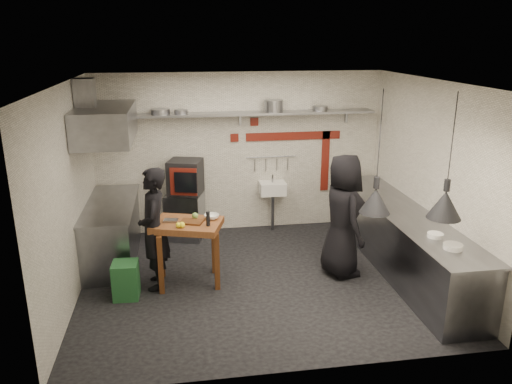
{
  "coord_description": "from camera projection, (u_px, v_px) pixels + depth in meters",
  "views": [
    {
      "loc": [
        -1.06,
        -6.42,
        3.36
      ],
      "look_at": [
        -0.0,
        0.3,
        1.24
      ],
      "focal_mm": 35.0,
      "sensor_mm": 36.0,
      "label": 1
    }
  ],
  "objects": [
    {
      "name": "plate_stack",
      "position": [
        453.0,
        247.0,
        5.95
      ],
      "size": [
        0.24,
        0.24,
        0.07
      ],
      "primitive_type": "cylinder",
      "rotation": [
        0.0,
        0.0,
        0.05
      ],
      "color": "white",
      "rests_on": "counter_right_top"
    },
    {
      "name": "red_band_horiz",
      "position": [
        293.0,
        136.0,
        8.81
      ],
      "size": [
        1.7,
        0.02,
        0.14
      ],
      "primitive_type": "cube",
      "color": "maroon",
      "rests_on": "wall_back"
    },
    {
      "name": "stock_pot",
      "position": [
        274.0,
        106.0,
        8.44
      ],
      "size": [
        0.4,
        0.4,
        0.2
      ],
      "primitive_type": "cylinder",
      "rotation": [
        0.0,
        0.0,
        0.31
      ],
      "color": "slate",
      "rests_on": "back_shelf"
    },
    {
      "name": "green_bin",
      "position": [
        126.0,
        280.0,
        6.66
      ],
      "size": [
        0.35,
        0.35,
        0.5
      ],
      "primitive_type": "cube",
      "rotation": [
        0.0,
        0.0,
        -0.04
      ],
      "color": "#20582A",
      "rests_on": "floor"
    },
    {
      "name": "chef_left",
      "position": [
        154.0,
        229.0,
        6.79
      ],
      "size": [
        0.42,
        0.63,
        1.71
      ],
      "primitive_type": "imported",
      "rotation": [
        0.0,
        0.0,
        -1.56
      ],
      "color": "black",
      "rests_on": "floor"
    },
    {
      "name": "red_tile_b",
      "position": [
        235.0,
        138.0,
        8.66
      ],
      "size": [
        0.14,
        0.02,
        0.14
      ],
      "primitive_type": "cube",
      "color": "maroon",
      "rests_on": "wall_back"
    },
    {
      "name": "wall_right",
      "position": [
        431.0,
        179.0,
        7.17
      ],
      "size": [
        0.04,
        4.2,
        2.8
      ],
      "primitive_type": "cube",
      "color": "white",
      "rests_on": "floor"
    },
    {
      "name": "utensil_rail",
      "position": [
        271.0,
        157.0,
        8.84
      ],
      "size": [
        0.9,
        0.02,
        0.02
      ],
      "primitive_type": "cylinder",
      "rotation": [
        0.0,
        1.57,
        0.0
      ],
      "color": "slate",
      "rests_on": "wall_back"
    },
    {
      "name": "ceiling",
      "position": [
        260.0,
        82.0,
        6.38
      ],
      "size": [
        5.0,
        5.0,
        0.0
      ],
      "primitive_type": "plane",
      "color": "beige",
      "rests_on": "floor"
    },
    {
      "name": "chef_right",
      "position": [
        343.0,
        216.0,
        7.16
      ],
      "size": [
        0.68,
        0.94,
        1.8
      ],
      "primitive_type": "imported",
      "rotation": [
        0.0,
        0.0,
        1.69
      ],
      "color": "black",
      "rests_on": "floor"
    },
    {
      "name": "sink_tap",
      "position": [
        273.0,
        178.0,
        8.82
      ],
      "size": [
        0.03,
        0.03,
        0.14
      ],
      "primitive_type": "cylinder",
      "color": "slate",
      "rests_on": "hand_sink"
    },
    {
      "name": "pan_mid_left",
      "position": [
        181.0,
        112.0,
        8.23
      ],
      "size": [
        0.26,
        0.26,
        0.07
      ],
      "primitive_type": "cylinder",
      "rotation": [
        0.0,
        0.0,
        -0.23
      ],
      "color": "slate",
      "rests_on": "back_shelf"
    },
    {
      "name": "shelf_bracket_right",
      "position": [
        346.0,
        116.0,
        8.84
      ],
      "size": [
        0.04,
        0.06,
        0.24
      ],
      "primitive_type": "cube",
      "color": "slate",
      "rests_on": "wall_back"
    },
    {
      "name": "wall_front",
      "position": [
        295.0,
        249.0,
        4.82
      ],
      "size": [
        5.0,
        0.04,
        2.8
      ],
      "primitive_type": "cube",
      "color": "white",
      "rests_on": "floor"
    },
    {
      "name": "steel_tray",
      "position": [
        171.0,
        221.0,
        6.88
      ],
      "size": [
        0.21,
        0.16,
        0.03
      ],
      "primitive_type": "cube",
      "rotation": [
        0.0,
        0.0,
        -0.18
      ],
      "color": "slate",
      "rests_on": "prep_table"
    },
    {
      "name": "back_shelf",
      "position": [
        241.0,
        114.0,
        8.39
      ],
      "size": [
        4.6,
        0.34,
        0.04
      ],
      "primitive_type": "cube",
      "color": "slate",
      "rests_on": "wall_back"
    },
    {
      "name": "floor",
      "position": [
        259.0,
        280.0,
        7.21
      ],
      "size": [
        5.0,
        5.0,
        0.0
      ],
      "primitive_type": "plane",
      "color": "black",
      "rests_on": "ground"
    },
    {
      "name": "counter_left_top",
      "position": [
        110.0,
        204.0,
        7.61
      ],
      "size": [
        0.76,
        2.0,
        0.03
      ],
      "primitive_type": "cube",
      "color": "slate",
      "rests_on": "counter_left"
    },
    {
      "name": "counter_right",
      "position": [
        402.0,
        242.0,
        7.4
      ],
      "size": [
        0.7,
        3.8,
        0.9
      ],
      "primitive_type": "cube",
      "color": "slate",
      "rests_on": "floor"
    },
    {
      "name": "red_tile_a",
      "position": [
        254.0,
        122.0,
        8.63
      ],
      "size": [
        0.14,
        0.02,
        0.14
      ],
      "primitive_type": "cube",
      "color": "maroon",
      "rests_on": "wall_back"
    },
    {
      "name": "extractor_hood",
      "position": [
        106.0,
        124.0,
        7.25
      ],
      "size": [
        0.78,
        1.6,
        0.5
      ],
      "primitive_type": "cube",
      "color": "slate",
      "rests_on": "ceiling"
    },
    {
      "name": "cutting_board",
      "position": [
        192.0,
        222.0,
        6.84
      ],
      "size": [
        0.36,
        0.3,
        0.02
      ],
      "primitive_type": "cube",
      "rotation": [
        0.0,
        0.0,
        -0.35
      ],
      "color": "#542C13",
      "rests_on": "prep_table"
    },
    {
      "name": "red_band_vert",
      "position": [
        325.0,
        161.0,
        9.05
      ],
      "size": [
        0.14,
        0.02,
        1.1
      ],
      "primitive_type": "cube",
      "color": "maroon",
      "rests_on": "wall_back"
    },
    {
      "name": "shelf_bracket_mid",
      "position": [
        240.0,
        118.0,
        8.56
      ],
      "size": [
        0.04,
        0.06,
        0.24
      ],
      "primitive_type": "cube",
      "color": "slate",
      "rests_on": "wall_back"
    },
    {
      "name": "veg_ball",
      "position": [
        195.0,
        216.0,
        6.96
      ],
      "size": [
        0.09,
        0.09,
        0.09
      ],
      "primitive_type": "sphere",
      "rotation": [
        0.0,
        0.0,
        0.03
      ],
      "color": "olive",
      "rests_on": "prep_table"
    },
    {
      "name": "hand_sink",
      "position": [
        272.0,
        188.0,
        8.87
      ],
      "size": [
        0.46,
        0.34,
        0.22
      ],
      "primitive_type": "cube",
      "color": "white",
      "rests_on": "wall_back"
    },
    {
      "name": "wall_back",
      "position": [
        240.0,
        153.0,
        8.78
      ],
      "size": [
        5.0,
        0.04,
        2.8
      ],
      "primitive_type": "cube",
      "color": "white",
      "rests_on": "floor"
    },
    {
      "name": "pan_right",
      "position": [
        320.0,
        108.0,
        8.58
      ],
      "size": [
        0.31,
        0.31,
        0.08
      ],
      "primitive_type": "cylinder",
      "rotation": [
        0.0,
        0.0,
        -0.24
      ],
      "color": "slate",
      "rests_on": "back_shelf"
    },
    {
      "name": "heat_lamp_far",
      "position": [
        450.0,
        157.0,
        5.58
      ],
      "size": [
        0.45,
        0.45,
        1.46
      ],
      "primitive_type": null,
      "rotation": [
        0.0,
        0.0,
        -0.17
      ],
      "color": "black",
      "rests_on": "ceiling"
    },
    {
      "name": "prep_table",
      "position": [
        188.0,
        253.0,
        7.0
      ],
      "size": [
        1.07,
        0.88,
        0.92
      ],
      "primitive_type": null,
      "rotation": [
        0.0,
        0.0,
        -0.3
      ],
      "color": "brown",
      "rests_on": "floor"
    },
    {
      "name": "counter_right_top",
      "position": [
        405.0,
        212.0,
        7.26
      ],
      "size": [
        0.76,
        3.9,
        0.03
      ],
      "primitive_type": "cube",
      "color": "slate",
      "rests_on": "counter_right"
    },
    {
      "name": "counter_left",
      "position": [
        112.0,
        232.0,
        7.75
      ],
      "size": [
        0.7,
        1.9,
        0.9
      ],
      "primitive_type": "cube",
      "color": "slate",
      "rests_on": "floor"
    },
    {
      "name": "lemon_a",
      "position": [
        178.0,
        225.0,
        6.64
      ],
      "size": [
        0.09,
        0.09,
        0.07
      ],
      "primitive_type": "sphere",
      "rotation": [
        0.0,
        0.0,
        -0.3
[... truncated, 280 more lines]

